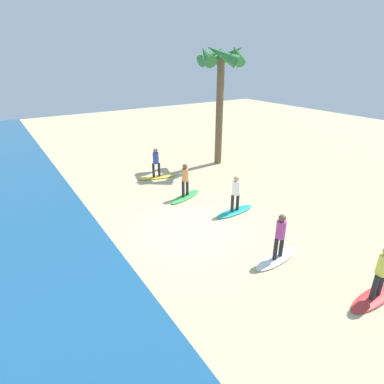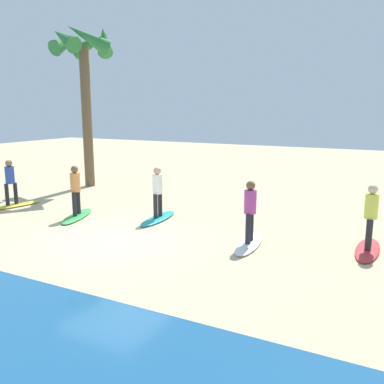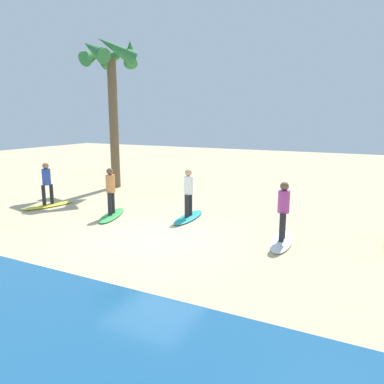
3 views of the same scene
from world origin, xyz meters
TOP-DOWN VIEW (x-y plane):
  - ground_plane at (0.00, 0.00)m, footprint 60.00×60.00m
  - surfboard_white at (-3.37, -1.36)m, footprint 0.80×2.15m
  - surfer_white at (-3.37, -1.36)m, footprint 0.32×0.46m
  - surfboard_teal at (0.13, -2.41)m, footprint 0.72×2.14m
  - surfer_teal at (0.13, -2.41)m, footprint 0.32×0.46m
  - surfboard_green at (2.68, -1.42)m, footprint 1.25×2.16m
  - surfer_green at (2.68, -1.42)m, footprint 0.32×0.44m
  - surfboard_yellow at (5.85, -1.47)m, footprint 1.11×2.17m
  - surfer_yellow at (5.85, -1.47)m, footprint 0.32×0.45m
  - palm_tree at (6.14, -6.05)m, footprint 2.88×3.03m

SIDE VIEW (x-z plane):
  - ground_plane at x=0.00m, z-range 0.00..0.00m
  - surfboard_white at x=-3.37m, z-range 0.00..0.09m
  - surfboard_teal at x=0.13m, z-range 0.00..0.09m
  - surfboard_green at x=2.68m, z-range 0.00..0.09m
  - surfboard_yellow at x=5.85m, z-range 0.00..0.09m
  - surfer_white at x=-3.37m, z-range 0.22..1.86m
  - surfer_teal at x=0.13m, z-range 0.22..1.86m
  - surfer_green at x=2.68m, z-range 0.22..1.86m
  - surfer_yellow at x=5.85m, z-range 0.22..1.86m
  - palm_tree at x=6.14m, z-range 2.16..9.32m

